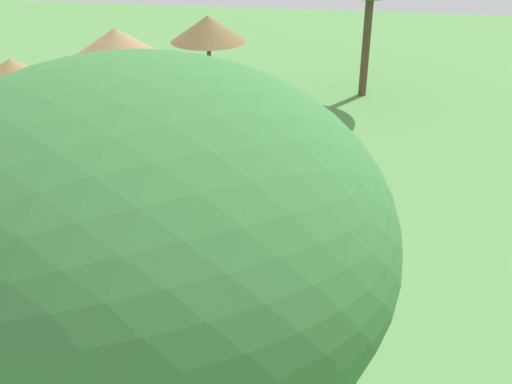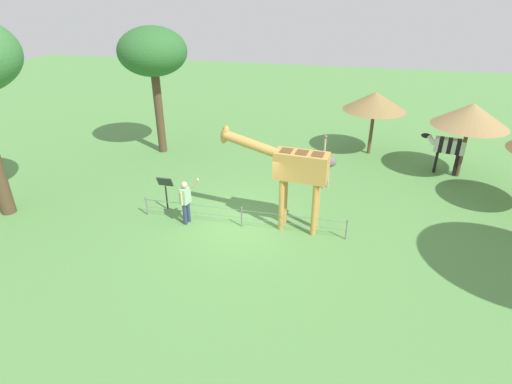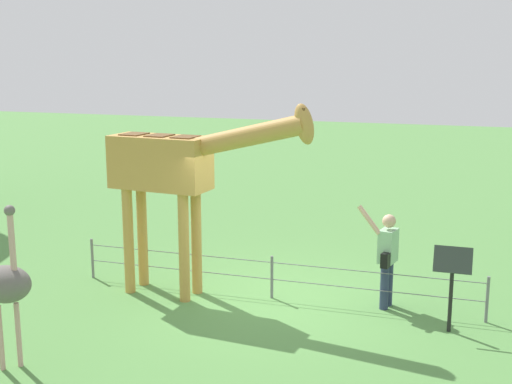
{
  "view_description": "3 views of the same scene",
  "coord_description": "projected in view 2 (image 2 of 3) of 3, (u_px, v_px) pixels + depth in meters",
  "views": [
    {
      "loc": [
        11.75,
        2.4,
        7.6
      ],
      "look_at": [
        -0.05,
        0.39,
        1.4
      ],
      "focal_mm": 41.85,
      "sensor_mm": 36.0,
      "label": 1
    },
    {
      "loc": [
        -3.2,
        11.87,
        7.61
      ],
      "look_at": [
        -0.51,
        0.16,
        1.41
      ],
      "focal_mm": 29.23,
      "sensor_mm": 36.0,
      "label": 2
    },
    {
      "loc": [
        3.16,
        -10.52,
        4.16
      ],
      "look_at": [
        -0.13,
        -0.37,
        1.95
      ],
      "focal_mm": 47.73,
      "sensor_mm": 36.0,
      "label": 3
    }
  ],
  "objects": [
    {
      "name": "wire_fence",
      "position": [
        242.0,
        216.0,
        14.12
      ],
      "size": [
        7.05,
        0.05,
        0.75
      ],
      "color": "slate",
      "rests_on": "ground_plane"
    },
    {
      "name": "zebra",
      "position": [
        447.0,
        147.0,
        17.76
      ],
      "size": [
        1.82,
        0.69,
        1.66
      ],
      "color": "black",
      "rests_on": "ground_plane"
    },
    {
      "name": "shade_hut_far",
      "position": [
        375.0,
        101.0,
        19.12
      ],
      "size": [
        2.88,
        2.88,
        2.99
      ],
      "color": "brown",
      "rests_on": "ground_plane"
    },
    {
      "name": "ostrich",
      "position": [
        327.0,
        161.0,
        16.38
      ],
      "size": [
        0.7,
        0.56,
        2.25
      ],
      "color": "#CC9E93",
      "rests_on": "ground_plane"
    },
    {
      "name": "info_sign",
      "position": [
        165.0,
        186.0,
        14.93
      ],
      "size": [
        0.56,
        0.21,
        1.32
      ],
      "color": "black",
      "rests_on": "ground_plane"
    },
    {
      "name": "tree_east",
      "position": [
        153.0,
        53.0,
        18.41
      ],
      "size": [
        3.06,
        3.06,
        5.79
      ],
      "color": "brown",
      "rests_on": "ground_plane"
    },
    {
      "name": "visitor",
      "position": [
        186.0,
        200.0,
        14.13
      ],
      "size": [
        0.68,
        0.59,
        1.72
      ],
      "color": "navy",
      "rests_on": "ground_plane"
    },
    {
      "name": "giraffe",
      "position": [
        292.0,
        168.0,
        13.27
      ],
      "size": [
        3.66,
        0.86,
        3.42
      ],
      "color": "#C69347",
      "rests_on": "ground_plane"
    },
    {
      "name": "ground_plane",
      "position": [
        243.0,
        225.0,
        14.41
      ],
      "size": [
        60.0,
        60.0,
        0.0
      ],
      "primitive_type": "plane",
      "color": "#568E47"
    },
    {
      "name": "shade_hut_near",
      "position": [
        471.0,
        115.0,
        16.71
      ],
      "size": [
        2.99,
        2.99,
        3.18
      ],
      "color": "brown",
      "rests_on": "ground_plane"
    }
  ]
}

